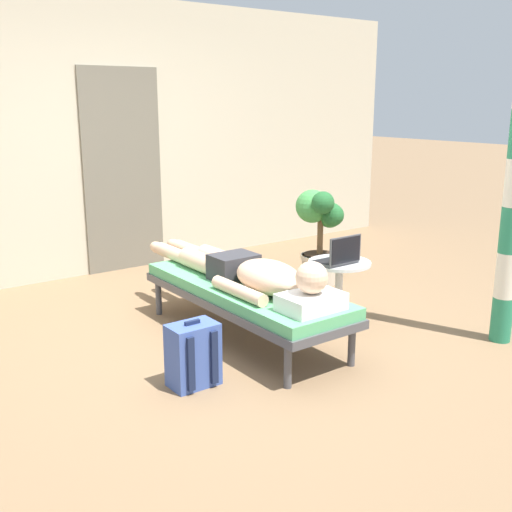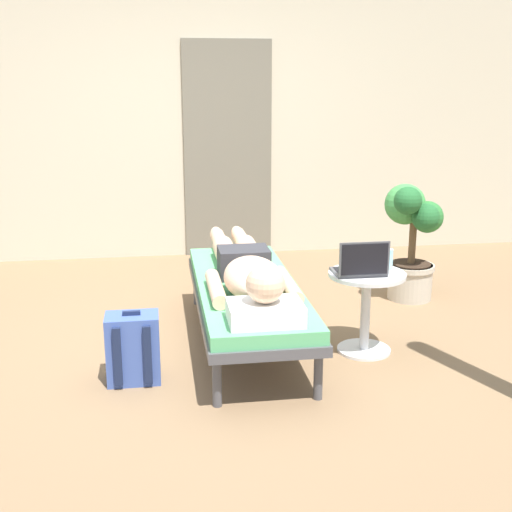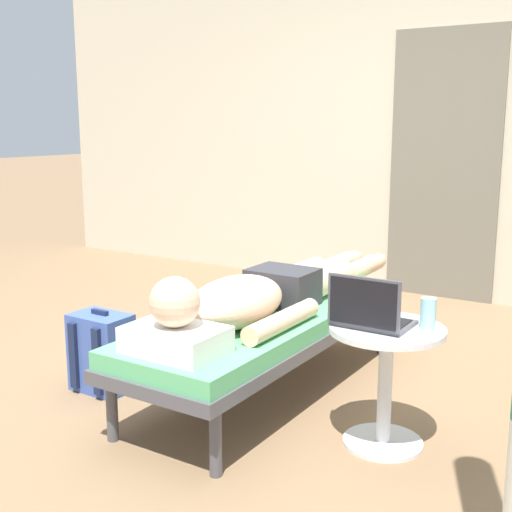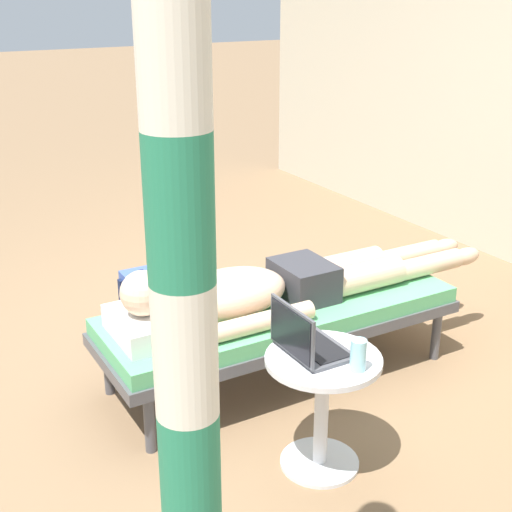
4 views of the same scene
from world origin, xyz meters
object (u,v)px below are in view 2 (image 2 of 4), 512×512
Objects in this scene: side_table at (366,298)px; laptop at (361,266)px; drink_glass at (388,259)px; person_reclining at (248,270)px; backpack at (133,348)px; potted_plant at (412,232)px; lounge_chair at (247,293)px.

side_table is 1.69× the size of laptop.
person_reclining is at bearing 171.29° from drink_glass.
laptop reaches higher than backpack.
laptop is 1.44m from backpack.
backpack is at bearing -170.50° from drink_glass.
person_reclining is 4.15× the size of side_table.
drink_glass is (0.15, 0.06, 0.23)m from side_table.
potted_plant is at bearing 29.30° from person_reclining.
laptop is 0.73× the size of backpack.
side_table is (0.72, -0.24, 0.01)m from lounge_chair.
potted_plant reaches higher than drink_glass.
drink_glass is (0.87, -0.13, 0.07)m from person_reclining.
drink_glass is at bearing 9.50° from backpack.
potted_plant is (0.67, 0.97, 0.18)m from side_table.
side_table reaches higher than backpack.
backpack is (-1.59, -0.27, -0.39)m from drink_glass.
lounge_chair is 14.31× the size of drink_glass.
lounge_chair is 6.04× the size of laptop.
lounge_chair is at bearing 168.02° from drink_glass.
person_reclining is at bearing -150.70° from potted_plant.
backpack reaches higher than lounge_chair.
potted_plant reaches higher than lounge_chair.
drink_glass is at bearing 20.53° from side_table.
potted_plant is at bearing 60.40° from drink_glass.
drink_glass reaches higher than lounge_chair.
side_table is at bearing -159.47° from drink_glass.
drink_glass is 0.31× the size of backpack.
potted_plant is (0.52, 0.92, -0.05)m from drink_glass.
backpack is at bearing -150.88° from person_reclining.
lounge_chair is at bearing 32.16° from backpack.
person_reclining is 16.58× the size of drink_glass.
laptop is at bearing -139.48° from side_table.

